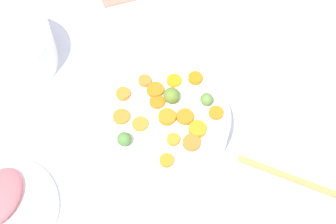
% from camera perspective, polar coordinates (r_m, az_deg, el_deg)
% --- Properties ---
extents(tabletop, '(2.40, 2.40, 0.02)m').
position_cam_1_polar(tabletop, '(1.04, -1.23, -2.77)').
color(tabletop, white).
rests_on(tabletop, ground).
extents(serving_bowl_carrots, '(0.27, 0.27, 0.09)m').
position_cam_1_polar(serving_bowl_carrots, '(0.99, -0.00, -1.64)').
color(serving_bowl_carrots, white).
rests_on(serving_bowl_carrots, tabletop).
extents(carrot_slice_0, '(0.05, 0.05, 0.01)m').
position_cam_1_polar(carrot_slice_0, '(0.94, -3.58, -1.53)').
color(carrot_slice_0, orange).
rests_on(carrot_slice_0, serving_bowl_carrots).
extents(carrot_slice_1, '(0.05, 0.05, 0.01)m').
position_cam_1_polar(carrot_slice_1, '(0.96, 6.19, -0.11)').
color(carrot_slice_1, orange).
rests_on(carrot_slice_1, serving_bowl_carrots).
extents(carrot_slice_2, '(0.05, 0.05, 0.01)m').
position_cam_1_polar(carrot_slice_2, '(1.00, 0.80, 4.06)').
color(carrot_slice_2, orange).
rests_on(carrot_slice_2, serving_bowl_carrots).
extents(carrot_slice_3, '(0.04, 0.04, 0.01)m').
position_cam_1_polar(carrot_slice_3, '(0.93, 3.81, -2.19)').
color(carrot_slice_3, orange).
rests_on(carrot_slice_3, serving_bowl_carrots).
extents(carrot_slice_4, '(0.05, 0.05, 0.01)m').
position_cam_1_polar(carrot_slice_4, '(0.91, 3.05, -3.94)').
color(carrot_slice_4, orange).
rests_on(carrot_slice_4, serving_bowl_carrots).
extents(carrot_slice_5, '(0.04, 0.04, 0.01)m').
position_cam_1_polar(carrot_slice_5, '(0.92, 0.69, -3.55)').
color(carrot_slice_5, orange).
rests_on(carrot_slice_5, serving_bowl_carrots).
extents(carrot_slice_6, '(0.05, 0.05, 0.01)m').
position_cam_1_polar(carrot_slice_6, '(1.00, 3.53, 4.35)').
color(carrot_slice_6, orange).
rests_on(carrot_slice_6, serving_bowl_carrots).
extents(carrot_slice_7, '(0.05, 0.05, 0.01)m').
position_cam_1_polar(carrot_slice_7, '(0.95, -5.99, -0.58)').
color(carrot_slice_7, orange).
rests_on(carrot_slice_7, serving_bowl_carrots).
extents(carrot_slice_8, '(0.05, 0.05, 0.01)m').
position_cam_1_polar(carrot_slice_8, '(0.98, -1.66, 2.87)').
color(carrot_slice_8, orange).
rests_on(carrot_slice_8, serving_bowl_carrots).
extents(carrot_slice_9, '(0.04, 0.04, 0.01)m').
position_cam_1_polar(carrot_slice_9, '(1.00, -2.87, 4.07)').
color(carrot_slice_9, orange).
rests_on(carrot_slice_9, serving_bowl_carrots).
extents(carrot_slice_10, '(0.04, 0.04, 0.01)m').
position_cam_1_polar(carrot_slice_10, '(0.98, -5.78, 2.33)').
color(carrot_slice_10, orange).
rests_on(carrot_slice_10, serving_bowl_carrots).
extents(carrot_slice_11, '(0.05, 0.05, 0.01)m').
position_cam_1_polar(carrot_slice_11, '(0.94, -0.12, -0.65)').
color(carrot_slice_11, orange).
rests_on(carrot_slice_11, serving_bowl_carrots).
extents(carrot_slice_12, '(0.04, 0.04, 0.01)m').
position_cam_1_polar(carrot_slice_12, '(0.95, 2.21, -0.61)').
color(carrot_slice_12, orange).
rests_on(carrot_slice_12, serving_bowl_carrots).
extents(carrot_slice_13, '(0.04, 0.04, 0.01)m').
position_cam_1_polar(carrot_slice_13, '(0.97, -1.39, 1.32)').
color(carrot_slice_13, orange).
rests_on(carrot_slice_13, serving_bowl_carrots).
extents(carrot_slice_14, '(0.03, 0.03, 0.01)m').
position_cam_1_polar(carrot_slice_14, '(0.89, -0.19, -6.23)').
color(carrot_slice_14, orange).
rests_on(carrot_slice_14, serving_bowl_carrots).
extents(brussels_sprout_0, '(0.03, 0.03, 0.03)m').
position_cam_1_polar(brussels_sprout_0, '(0.91, -5.63, -3.49)').
color(brussels_sprout_0, '#50833A').
rests_on(brussels_sprout_0, serving_bowl_carrots).
extents(brussels_sprout_1, '(0.04, 0.04, 0.04)m').
position_cam_1_polar(brussels_sprout_1, '(0.96, 0.46, 2.13)').
color(brussels_sprout_1, olive).
rests_on(brussels_sprout_1, serving_bowl_carrots).
extents(brussels_sprout_2, '(0.03, 0.03, 0.03)m').
position_cam_1_polar(brussels_sprout_2, '(0.96, 4.99, 1.63)').
color(brussels_sprout_2, '#5F883F').
rests_on(brussels_sprout_2, serving_bowl_carrots).
extents(wooden_spoon, '(0.23, 0.22, 0.01)m').
position_cam_1_polar(wooden_spoon, '(1.02, 19.71, -9.54)').
color(wooden_spoon, tan).
rests_on(wooden_spoon, tabletop).
extents(casserole_dish, '(0.24, 0.24, 0.11)m').
position_cam_1_polar(casserole_dish, '(1.17, -20.08, 7.41)').
color(casserole_dish, white).
rests_on(casserole_dish, tabletop).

